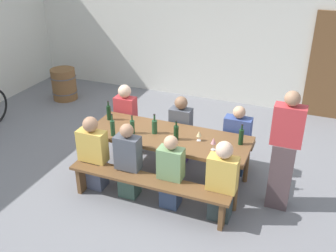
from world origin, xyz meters
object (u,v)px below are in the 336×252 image
Objects in this scene: tasting_table at (168,139)px; wine_bottle_1 at (176,132)px; bench_near at (148,184)px; bench_far at (184,137)px; seated_guest_near_0 at (93,155)px; wine_glass_1 at (213,141)px; seated_guest_near_2 at (171,174)px; seated_guest_near_3 at (222,183)px; seated_guest_far_2 at (236,142)px; wooden_door at (333,67)px; wine_bottle_5 at (113,128)px; wine_bottle_0 at (132,127)px; wine_bottle_3 at (241,137)px; wine_bottle_2 at (155,126)px; standing_host at (284,154)px; wine_barrel at (64,84)px; wine_bottle_4 at (109,112)px; wine_glass_0 at (199,134)px; seated_guest_far_1 at (181,131)px; seated_guest_far_0 at (126,119)px; seated_guest_near_1 at (128,163)px.

wine_bottle_1 is at bearing -25.69° from tasting_table.
wine_bottle_1 is (0.15, -0.07, 0.18)m from tasting_table.
bench_far is at bearing 90.00° from bench_near.
seated_guest_near_0 reaches higher than bench_far.
seated_guest_near_2 is (-0.45, -0.41, -0.37)m from wine_glass_1.
seated_guest_near_3 reaches higher than wine_glass_1.
seated_guest_far_2 is (-0.07, 1.15, -0.02)m from seated_guest_near_3.
wine_glass_1 is 0.16× the size of seated_guest_far_2.
wooden_door reaches higher than wine_bottle_5.
wine_bottle_3 reaches higher than wine_bottle_0.
wine_bottle_2 is 0.18× the size of standing_host.
wine_barrel is (-5.46, -1.17, -0.70)m from wooden_door.
wine_bottle_4 is (-2.08, 0.01, 0.00)m from wine_bottle_3.
wine_bottle_4 reaches higher than bench_near.
wine_glass_0 is at bearing 15.53° from wine_bottle_1.
wine_bottle_1 is at bearing 1.92° from standing_host.
wine_bottle_0 is 0.17× the size of standing_host.
wooden_door is at bearing 141.37° from seated_guest_far_1.
seated_guest_near_0 reaches higher than wine_glass_0.
bench_near is 0.83m from wine_bottle_1.
seated_guest_far_0 is at bearing -32.76° from wine_barrel.
wooden_door reaches higher than seated_guest_far_2.
wooden_door is 1.86× the size of seated_guest_near_0.
wine_bottle_1 is at bearing -48.88° from seated_guest_far_2.
tasting_table is 1.06m from wine_bottle_3.
wine_bottle_4 is 0.28× the size of seated_guest_far_2.
seated_guest_far_1 reaches higher than wine_bottle_5.
seated_guest_far_2 is 0.66× the size of standing_host.
tasting_table is at bearing 22.07° from wine_bottle_5.
wine_bottle_3 is (1.54, 0.26, 0.01)m from wine_bottle_0.
wooden_door is at bearing -16.92° from seated_guest_near_3.
seated_guest_near_0 is at bearing -38.39° from seated_guest_far_1.
wine_bottle_1 is 1.23m from seated_guest_near_0.
wine_bottle_5 reaches higher than wine_glass_1.
seated_guest_near_0 reaches higher than seated_guest_near_2.
wine_bottle_4 reaches higher than bench_far.
seated_guest_far_0 is at bearing 143.17° from wine_bottle_2.
wine_bottle_5 is 1.24m from wine_glass_0.
bench_near is 15.46× the size of wine_glass_0.
wine_glass_0 is at bearing 145.98° from wine_glass_1.
wine_bottle_4 is at bearing 153.11° from wine_bottle_0.
bench_far is 2.01× the size of seated_guest_far_1.
wine_bottle_1 is 0.26× the size of seated_guest_near_0.
wine_bottle_4 is 2.69m from standing_host.
wooden_door reaches higher than seated_guest_near_1.
wine_bottle_5 is (-0.89, -0.23, 0.01)m from wine_bottle_1.
seated_guest_far_0 reaches higher than wine_glass_0.
seated_guest_near_1 is (-0.36, -1.30, 0.17)m from bench_far.
wine_bottle_2 is 0.86m from wine_bottle_4.
seated_guest_near_1 is 1.70m from seated_guest_far_2.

